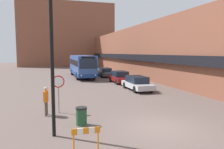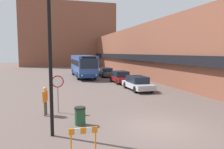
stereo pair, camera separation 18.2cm
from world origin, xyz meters
name	(u,v)px [view 1 (the left image)]	position (x,y,z in m)	size (l,w,h in m)	color
ground_plane	(160,128)	(0.00, 0.00, 0.00)	(160.00, 160.00, 0.00)	brown
building_row_right	(144,52)	(9.97, 24.00, 3.92)	(5.50, 60.00, 7.86)	brown
building_backdrop_far	(67,35)	(0.00, 54.39, 8.76)	(26.00, 8.00, 17.51)	brown
city_bus	(82,65)	(-0.38, 23.86, 1.81)	(2.63, 11.29, 3.31)	#335193
parked_car_front	(137,83)	(3.20, 10.61, 0.71)	(1.85, 4.60, 1.39)	#B7B7BC
parked_car_middle	(120,77)	(3.20, 16.13, 0.73)	(1.87, 4.24, 1.46)	maroon
parked_car_back	(105,72)	(3.20, 23.45, 0.69)	(1.81, 4.29, 1.36)	#38383D
stop_sign	(58,86)	(-4.79, 4.23, 1.71)	(0.76, 0.08, 2.36)	gray
street_lamp	(58,46)	(-4.91, 0.36, 4.06)	(1.46, 0.36, 6.57)	black
pedestrian	(46,98)	(-5.55, 3.84, 1.04)	(0.29, 0.56, 1.73)	brown
trash_bin	(81,116)	(-3.77, 1.52, 0.48)	(0.59, 0.59, 0.95)	#234C2D
construction_barricade	(86,135)	(-4.06, -1.61, 0.67)	(1.10, 0.06, 0.94)	orange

